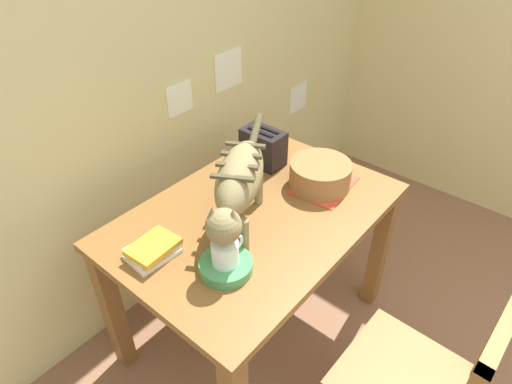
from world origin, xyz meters
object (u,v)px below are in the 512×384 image
object	(u,v)px
saucer_bowl	(226,266)
wicker_basket	(320,174)
magazine	(324,185)
book_stack	(153,249)
dining_table	(256,230)
coffee_mug	(226,252)
cat	(238,183)
wooden_chair_near	(416,383)
toaster	(263,147)

from	to	relation	value
saucer_bowl	wicker_basket	bearing A→B (deg)	2.81
magazine	book_stack	xyz separation A→B (m)	(-0.76, 0.24, 0.02)
dining_table	coffee_mug	size ratio (longest dim) A/B	8.55
magazine	cat	bearing A→B (deg)	162.23
dining_table	saucer_bowl	bearing A→B (deg)	-157.94
magazine	wicker_basket	xyz separation A→B (m)	(-0.01, 0.02, 0.06)
coffee_mug	wooden_chair_near	bearing A→B (deg)	-70.44
coffee_mug	wooden_chair_near	size ratio (longest dim) A/B	0.15
cat	wooden_chair_near	bearing A→B (deg)	153.59
wooden_chair_near	coffee_mug	bearing A→B (deg)	110.90
toaster	saucer_bowl	bearing A→B (deg)	-151.23
book_stack	wooden_chair_near	world-z (taller)	wooden_chair_near
saucer_bowl	book_stack	bearing A→B (deg)	114.55
coffee_mug	wicker_basket	bearing A→B (deg)	2.83
wicker_basket	wooden_chair_near	bearing A→B (deg)	-120.00
wooden_chair_near	cat	bearing A→B (deg)	94.45
book_stack	toaster	distance (m)	0.74
coffee_mug	book_stack	world-z (taller)	coffee_mug
dining_table	magazine	size ratio (longest dim) A/B	4.14
magazine	toaster	xyz separation A→B (m)	(-0.03, 0.33, 0.08)
cat	wicker_basket	world-z (taller)	cat
dining_table	toaster	xyz separation A→B (m)	(0.31, 0.21, 0.18)
book_stack	toaster	bearing A→B (deg)	7.04
cat	book_stack	distance (m)	0.39
saucer_bowl	coffee_mug	world-z (taller)	coffee_mug
dining_table	wooden_chair_near	world-z (taller)	wooden_chair_near
coffee_mug	saucer_bowl	bearing A→B (deg)	180.00
dining_table	coffee_mug	xyz separation A→B (m)	(-0.31, -0.13, 0.18)
magazine	wicker_basket	distance (m)	0.06
cat	magazine	distance (m)	0.51
dining_table	wicker_basket	xyz separation A→B (m)	(0.32, -0.10, 0.16)
cat	toaster	xyz separation A→B (m)	(0.43, 0.23, -0.13)
coffee_mug	dining_table	bearing A→B (deg)	22.27
magazine	toaster	world-z (taller)	toaster
book_stack	wooden_chair_near	xyz separation A→B (m)	(0.35, -0.91, -0.33)
wicker_basket	dining_table	bearing A→B (deg)	163.30
book_stack	dining_table	bearing A→B (deg)	-16.06
dining_table	book_stack	world-z (taller)	book_stack
coffee_mug	wooden_chair_near	xyz separation A→B (m)	(0.23, -0.66, -0.39)
cat	magazine	size ratio (longest dim) A/B	2.29
saucer_bowl	toaster	size ratio (longest dim) A/B	0.94
magazine	book_stack	world-z (taller)	book_stack
wicker_basket	toaster	bearing A→B (deg)	92.31
wooden_chair_near	book_stack	bearing A→B (deg)	112.49
cat	wooden_chair_near	distance (m)	0.93
book_stack	wooden_chair_near	distance (m)	1.03
magazine	toaster	distance (m)	0.34
coffee_mug	magazine	xyz separation A→B (m)	(0.64, 0.01, -0.08)
wicker_basket	saucer_bowl	bearing A→B (deg)	-177.19
magazine	wicker_basket	world-z (taller)	wicker_basket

